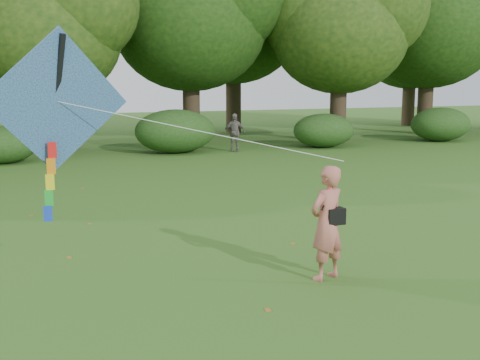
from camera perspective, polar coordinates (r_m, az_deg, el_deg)
name	(u,v)px	position (r m, az deg, el deg)	size (l,w,h in m)	color
ground	(312,305)	(8.76, 6.84, -11.65)	(100.00, 100.00, 0.00)	#265114
man_kite_flyer	(327,223)	(9.59, 8.24, -4.06)	(0.67, 0.44, 1.83)	#C1665A
bystander_right	(234,133)	(26.41, -0.55, 4.52)	(0.98, 0.41, 1.68)	slate
crossbody_bag	(334,215)	(9.60, 8.95, -3.33)	(0.43, 0.20, 0.72)	black
flying_kite	(57,104)	(10.09, -16.98, 6.89)	(5.26, 2.40, 3.11)	#265EA7
tree_line	(119,28)	(30.66, -11.37, 13.96)	(54.70, 15.30, 9.48)	#3A2D1E
shrub_band	(88,137)	(25.08, -14.21, 4.00)	(39.15, 3.22, 1.88)	#264919
fallen_leaves	(158,261)	(10.72, -7.82, -7.65)	(11.55, 13.43, 0.01)	olive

